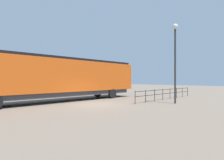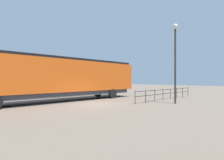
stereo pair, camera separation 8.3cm
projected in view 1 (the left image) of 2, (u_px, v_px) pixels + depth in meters
ground_plane at (97, 104)px, 15.65m from camera, size 120.00×120.00×0.00m
locomotive at (66, 77)px, 18.24m from camera, size 2.99×18.44×4.34m
lamp_post at (175, 50)px, 16.24m from camera, size 0.49×0.49×7.25m
platform_fence at (166, 92)px, 19.68m from camera, size 0.05×11.12×1.19m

